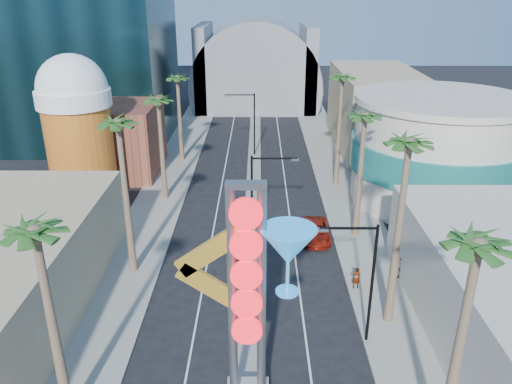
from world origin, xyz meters
name	(u,v)px	position (x,y,z in m)	size (l,w,h in m)	color
sidewalk_west	(169,180)	(-9.50, 35.00, 0.07)	(5.00, 100.00, 0.15)	gray
sidewalk_east	(339,181)	(9.50, 35.00, 0.07)	(5.00, 100.00, 0.15)	gray
median	(254,171)	(0.00, 38.00, 0.07)	(1.60, 84.00, 0.15)	gray
brick_filler_west	(114,139)	(-16.00, 38.00, 4.00)	(10.00, 10.00, 8.00)	brown
filler_east	(376,110)	(16.00, 48.00, 5.00)	(10.00, 20.00, 10.00)	tan
beer_mug	(77,124)	(-17.00, 30.00, 7.84)	(7.00, 7.00, 14.50)	#B66218
turquoise_building	(436,150)	(18.00, 30.00, 5.25)	(16.60, 16.60, 10.60)	beige
canopy	(256,82)	(0.00, 72.00, 4.31)	(22.00, 16.00, 22.00)	slate
neon_sign	(264,286)	(0.82, 2.96, 7.31)	(6.53, 2.60, 12.55)	gray
streetlight_0	(259,193)	(0.55, 20.00, 4.88)	(3.79, 0.25, 8.00)	black
streetlight_1	(250,118)	(-0.55, 44.00, 4.88)	(3.79, 0.25, 8.00)	black
streetlight_2	(365,274)	(6.72, 8.00, 4.83)	(3.45, 0.25, 8.00)	black
palm_0	(37,246)	(-9.00, 2.00, 9.93)	(2.40, 2.40, 11.70)	brown
palm_1	(119,135)	(-9.00, 16.00, 10.82)	(2.40, 2.40, 12.70)	brown
palm_2	(159,108)	(-9.00, 30.00, 9.48)	(2.40, 2.40, 11.20)	brown
palm_3	(178,84)	(-9.00, 42.00, 9.48)	(2.40, 2.40, 11.20)	brown
palm_4	(476,262)	(9.00, 0.00, 10.38)	(2.40, 2.40, 12.20)	brown
palm_5	(408,158)	(9.00, 10.00, 11.27)	(2.40, 2.40, 13.20)	brown
palm_6	(364,125)	(9.00, 22.00, 9.93)	(2.40, 2.40, 11.70)	brown
palm_7	(342,86)	(9.00, 34.00, 10.82)	(2.40, 2.40, 12.70)	brown
red_pickup	(315,231)	(5.43, 21.44, 0.72)	(2.38, 5.17, 1.44)	#9D1B0C
pedestrian_a	(356,278)	(7.53, 13.63, 0.98)	(0.61, 0.40, 1.67)	gray
pedestrian_b	(401,267)	(11.10, 15.06, 1.01)	(0.83, 0.65, 1.71)	gray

